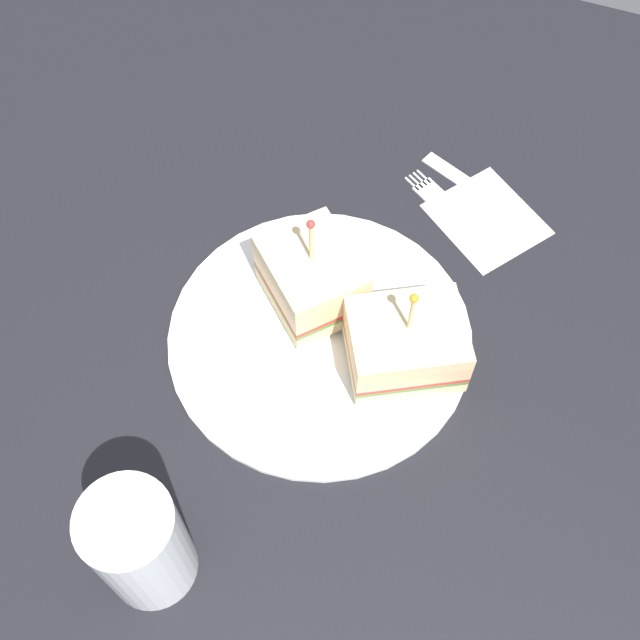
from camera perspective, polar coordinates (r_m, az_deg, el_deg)
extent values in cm
cube|color=black|center=(71.50, 0.00, -1.60)|extent=(102.09, 102.09, 2.00)
cylinder|color=white|center=(70.20, 0.00, -1.02)|extent=(25.98, 25.98, 0.97)
cube|color=beige|center=(70.97, -0.57, 1.96)|extent=(10.75, 10.85, 1.49)
cube|color=#478438|center=(70.17, -0.58, 2.37)|extent=(10.75, 10.85, 0.40)
cube|color=red|center=(69.79, -0.58, 2.57)|extent=(10.75, 10.85, 0.50)
cube|color=#E0B784|center=(68.76, -0.59, 3.13)|extent=(10.75, 10.85, 1.98)
cube|color=beige|center=(67.32, -0.60, 3.94)|extent=(10.75, 10.85, 1.49)
cylinder|color=tan|center=(65.15, -0.63, 5.25)|extent=(0.30, 0.30, 5.28)
sphere|color=red|center=(63.03, -0.65, 6.65)|extent=(0.70, 0.70, 0.70)
cube|color=beige|center=(68.14, 5.71, -2.69)|extent=(10.70, 11.46, 1.32)
cube|color=#478438|center=(67.39, 5.77, -2.35)|extent=(10.70, 11.46, 0.40)
cube|color=red|center=(66.99, 5.81, -2.17)|extent=(10.70, 11.46, 0.50)
cube|color=#E0B784|center=(65.99, 5.89, -1.70)|extent=(10.70, 11.46, 1.78)
cube|color=beige|center=(64.64, 6.01, -1.05)|extent=(10.70, 11.46, 1.32)
cylinder|color=tan|center=(62.50, 6.22, 0.07)|extent=(0.30, 0.30, 4.97)
sphere|color=orange|center=(60.38, 6.44, 1.26)|extent=(0.70, 0.70, 0.70)
cylinder|color=#B74C33|center=(61.06, -12.01, -15.45)|extent=(5.70, 5.70, 7.62)
cylinder|color=white|center=(59.25, -12.36, -14.97)|extent=(6.48, 6.48, 11.44)
cube|color=white|center=(79.06, 11.47, 6.87)|extent=(12.49, 12.71, 0.15)
cube|color=silver|center=(77.84, 10.43, 6.11)|extent=(4.29, 6.37, 0.35)
cube|color=silver|center=(79.92, 7.83, 8.62)|extent=(3.77, 4.22, 0.35)
cube|color=silver|center=(81.22, 7.21, 9.84)|extent=(1.21, 1.79, 0.35)
cube|color=silver|center=(80.98, 6.94, 9.68)|extent=(1.21, 1.79, 0.35)
cube|color=silver|center=(80.74, 6.67, 9.52)|extent=(1.21, 1.79, 0.35)
cube|color=silver|center=(80.50, 6.39, 9.36)|extent=(1.21, 1.79, 0.35)
cube|color=silver|center=(80.16, 12.50, 7.69)|extent=(3.48, 7.44, 0.35)
cube|color=silver|center=(81.79, 9.31, 9.91)|extent=(4.02, 7.05, 0.24)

